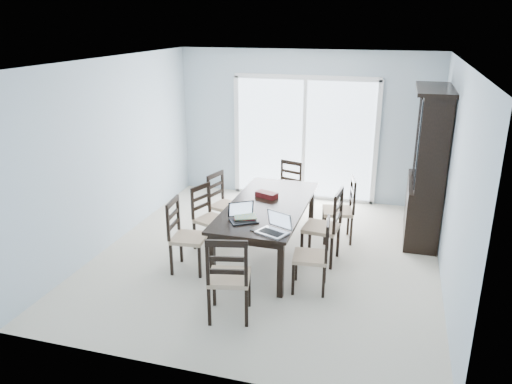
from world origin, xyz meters
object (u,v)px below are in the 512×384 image
(chair_left_far, at_px, (221,197))
(game_box, at_px, (267,195))
(chair_right_far, at_px, (345,203))
(hot_tub, at_px, (283,157))
(laptop_dark, at_px, (244,217))
(chair_end_far, at_px, (288,183))
(china_hutch, at_px, (428,167))
(chair_left_near, at_px, (182,228))
(cell_phone, at_px, (255,231))
(dining_table, at_px, (268,210))
(chair_end_near, at_px, (228,270))
(chair_left_mid, at_px, (207,210))
(chair_right_near, at_px, (318,248))
(chair_right_mid, at_px, (329,219))
(laptop_silver, at_px, (272,229))

(chair_left_far, relative_size, game_box, 3.57)
(chair_left_far, height_order, chair_right_far, chair_right_far)
(game_box, relative_size, hot_tub, 0.15)
(laptop_dark, distance_m, hot_tub, 4.18)
(chair_end_far, bearing_deg, china_hutch, -170.52)
(chair_left_near, relative_size, hot_tub, 0.56)
(cell_phone, distance_m, hot_tub, 4.44)
(china_hutch, xyz_separation_m, chair_left_near, (-2.97, -1.93, -0.49))
(china_hutch, bearing_deg, dining_table, -148.29)
(china_hutch, distance_m, hot_tub, 3.51)
(chair_right_far, distance_m, chair_end_near, 2.60)
(game_box, bearing_deg, chair_left_mid, -165.55)
(chair_left_near, xyz_separation_m, chair_left_mid, (0.05, 0.73, -0.03))
(chair_left_near, height_order, chair_right_near, chair_left_near)
(chair_end_near, xyz_separation_m, hot_tub, (-0.62, 5.11, -0.16))
(dining_table, relative_size, china_hutch, 1.00)
(chair_right_far, xyz_separation_m, chair_end_near, (-0.92, -2.44, 0.03))
(chair_right_far, distance_m, game_box, 1.17)
(game_box, bearing_deg, chair_right_far, 28.38)
(chair_end_near, bearing_deg, chair_right_far, 56.29)
(chair_right_near, distance_m, laptop_dark, 0.96)
(laptop_dark, bearing_deg, dining_table, 45.88)
(chair_right_far, relative_size, chair_end_far, 1.06)
(hot_tub, bearing_deg, chair_left_near, -94.54)
(chair_left_far, height_order, chair_right_near, chair_left_far)
(chair_end_far, relative_size, game_box, 3.51)
(game_box, bearing_deg, chair_end_near, -87.16)
(china_hutch, relative_size, chair_right_near, 2.11)
(chair_left_near, relative_size, laptop_dark, 2.78)
(game_box, bearing_deg, chair_left_far, 156.42)
(chair_end_far, bearing_deg, chair_right_near, 128.78)
(dining_table, height_order, chair_left_far, chair_left_far)
(chair_right_mid, height_order, cell_phone, chair_right_mid)
(china_hutch, relative_size, chair_right_far, 2.00)
(china_hutch, xyz_separation_m, laptop_silver, (-1.73, -2.15, -0.26))
(china_hutch, relative_size, chair_left_far, 2.08)
(cell_phone, bearing_deg, chair_right_mid, 55.48)
(chair_right_mid, bearing_deg, chair_left_far, 76.86)
(chair_end_near, distance_m, laptop_silver, 0.80)
(chair_end_near, height_order, laptop_dark, chair_end_near)
(laptop_silver, bearing_deg, laptop_dark, 172.98)
(dining_table, distance_m, chair_left_near, 1.17)
(chair_left_far, xyz_separation_m, laptop_dark, (0.75, -1.26, 0.25))
(chair_left_mid, bearing_deg, dining_table, 106.28)
(dining_table, height_order, chair_left_near, chair_left_near)
(chair_left_near, distance_m, chair_right_near, 1.74)
(chair_left_near, height_order, chair_right_far, chair_right_far)
(chair_left_near, height_order, chair_right_mid, chair_right_mid)
(chair_right_near, relative_size, laptop_dark, 2.65)
(game_box, bearing_deg, chair_right_near, -47.69)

